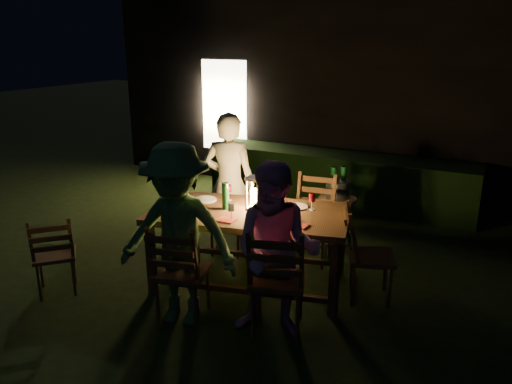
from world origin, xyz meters
The scene contains 29 objects.
garden_envelope centered at (-0.01, 6.15, 1.58)m, with size 40.00×40.00×3.20m.
dining_table centered at (-0.45, 0.69, 0.76)m, with size 2.20×1.45×0.84m.
chair_near_left centered at (-0.70, -0.16, 0.31)m, with size 0.56×0.58×1.01m.
chair_near_right centered at (0.17, 0.05, 0.33)m, with size 0.62×0.64×1.08m.
chair_far_left centered at (-1.07, 1.33, 0.27)m, with size 0.49×0.51×0.89m.
chair_far_right centered at (-0.09, 1.57, 0.32)m, with size 0.52×0.55×1.05m.
chair_end centered at (0.75, 0.98, 0.30)m, with size 0.61×0.58×1.00m.
chair_spare centered at (-2.14, -0.35, 0.27)m, with size 0.59×0.59×0.90m.
person_house_side centered at (-1.08, 1.38, 0.86)m, with size 0.63×0.41×1.72m, color white.
person_opp_right centered at (0.18, 0.00, 0.79)m, with size 0.77×0.60×1.58m, color #B87EAB.
person_opp_left centered at (-0.69, -0.21, 0.85)m, with size 1.10×0.63×1.70m, color #376934.
lantern centered at (-0.41, 0.75, 1.00)m, with size 0.16×0.16×0.35m.
plate_far_left centered at (-1.04, 0.78, 0.85)m, with size 0.25×0.25×0.01m, color white.
plate_near_left centered at (-0.93, 0.35, 0.85)m, with size 0.25×0.25×0.01m, color white.
plate_far_right centered at (-0.06, 1.01, 0.85)m, with size 0.25×0.25×0.01m, color white.
plate_near_right centered at (0.04, 0.58, 0.85)m, with size 0.25×0.25×0.01m, color white.
wineglass_a centered at (-0.81, 0.89, 0.93)m, with size 0.06×0.06×0.18m, color #59070F, non-canonical shape.
wineglass_b centered at (-1.12, 0.40, 0.93)m, with size 0.06×0.06×0.18m, color #59070F, non-canonical shape.
wineglass_c centered at (-0.09, 0.49, 0.93)m, with size 0.06×0.06×0.18m, color #59070F, non-canonical shape.
wineglass_d centered at (0.11, 1.01, 0.93)m, with size 0.06×0.06×0.18m, color #59070F, non-canonical shape.
wineglass_e centered at (-0.47, 0.38, 0.93)m, with size 0.06×0.06×0.18m, color silver, non-canonical shape.
bottle_table centered at (-0.69, 0.63, 0.98)m, with size 0.07×0.07×0.28m, color #0F471E.
napkin_left centered at (-0.52, 0.35, 0.85)m, with size 0.18×0.14×0.01m, color red.
napkin_right centered at (0.16, 0.53, 0.85)m, with size 0.18×0.14×0.01m, color red.
phone centered at (-0.98, 0.25, 0.84)m, with size 0.14×0.07×0.01m, color black.
side_table centered at (0.03, 2.12, 0.56)m, with size 0.47×0.47×0.63m.
ice_bucket centered at (0.03, 2.12, 0.74)m, with size 0.30×0.30×0.22m, color #A5A8AD.
bottle_bucket_a centered at (-0.02, 2.08, 0.79)m, with size 0.07×0.07×0.32m, color #0F471E.
bottle_bucket_b centered at (0.08, 2.16, 0.79)m, with size 0.07×0.07×0.32m, color #0F471E.
Camera 1 is at (1.81, -3.56, 2.55)m, focal length 35.00 mm.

